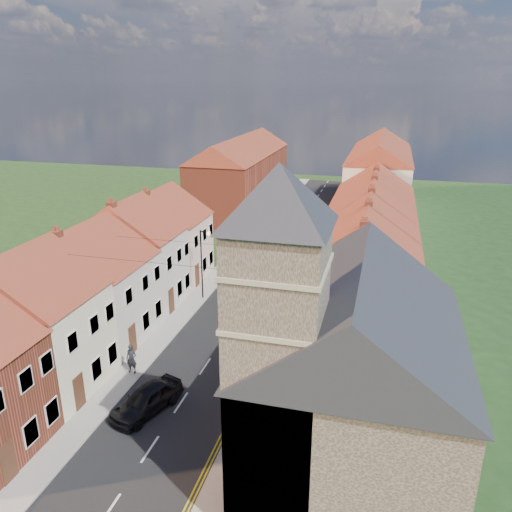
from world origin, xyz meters
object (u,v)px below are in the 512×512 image
Objects in this scene: car_mid at (249,269)px; car_mid_b at (305,259)px; car_distant at (283,209)px; church at (345,361)px; pedestrian_left at (131,359)px; lamppost at (202,260)px; car_far at (278,218)px; pedestrian_right at (294,331)px; car_near at (147,399)px.

car_mid is 6.23m from car_mid_b.
church is at bearing -81.87° from car_distant.
pedestrian_left reaches higher than car_mid_b.
church is 2.53× the size of lamppost.
church reaches higher than lamppost.
car_mid is at bearing -92.09° from car_far.
car_mid is at bearing 69.12° from lamppost.
car_distant is at bearing -70.97° from car_mid_b.
car_mid is at bearing -62.63° from pedestrian_right.
church is 43.62m from car_far.
pedestrian_right reaches higher than car_distant.
car_mid is 1.04× the size of car_far.
car_mid_b is at bearing 98.75° from car_near.
pedestrian_left is 0.48× the size of car_mid_b.
car_mid_b is at bearing 41.11° from car_mid.
pedestrian_left is (-0.96, -41.97, 0.48)m from car_distant.
car_mid is (-10.86, 22.74, -5.13)m from church.
car_mid is 18.23m from pedestrian_left.
church reaches higher than pedestrian_left.
church is at bearing -20.79° from pedestrian_left.
car_near is 1.04× the size of car_distant.
pedestrian_left is 23.32m from car_mid_b.
lamppost reaches higher than car_near.
lamppost is 15.61m from car_near.
pedestrian_left is (-2.63, 3.22, 0.31)m from car_near.
church reaches higher than car_distant.
pedestrian_left is at bearing -98.25° from car_distant.
car_distant is at bearing 111.44° from car_near.
lamppost is at bearing 86.71° from pedestrian_left.
car_near reaches higher than car_mid_b.
car_distant is at bearing 105.06° from church.
lamppost is 12.22m from pedestrian_left.
lamppost is at bearing 56.52° from car_mid_b.
church is 12.67m from pedestrian_right.
church is at bearing -64.36° from car_mid.
car_near is 1.05× the size of car_far.
car_near is at bearing -81.46° from lamppost.
car_far is (-12.20, 41.55, -5.25)m from church.
lamppost is 30.15m from car_distant.
car_mid_b reaches higher than car_distant.
church is 3.36× the size of car_mid.
car_distant is at bearing 87.07° from pedestrian_left.
church is 3.45× the size of car_distant.
lamppost reaches higher than pedestrian_left.
church is 48.62m from car_distant.
car_distant is (-12.56, 46.68, -5.26)m from church.
lamppost reaches higher than car_mid.
pedestrian_right is at bearing -60.69° from car_mid.
car_near is 2.35× the size of pedestrian_left.
car_distant is at bearing -78.76° from pedestrian_right.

